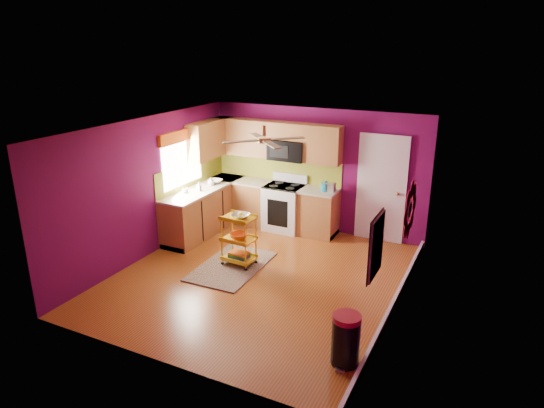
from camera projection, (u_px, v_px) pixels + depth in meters
The scene contains 18 objects.
ground at pixel (259, 277), 8.06m from camera, with size 5.00×5.00×0.00m, color brown.
room_envelope at pixel (260, 184), 7.52m from camera, with size 4.54×5.04×2.52m.
lower_cabinets at pixel (242, 209), 10.02m from camera, with size 2.81×2.31×0.94m.
electric_range at pixel (284, 207), 9.98m from camera, with size 0.76×0.66×1.13m.
upper_cabinetry at pixel (254, 141), 9.84m from camera, with size 2.80×2.30×1.26m.
left_window at pixel (182, 150), 9.32m from camera, with size 0.08×1.35×1.08m.
panel_door at pixel (381, 190), 9.26m from camera, with size 0.95×0.11×2.15m.
right_wall_art at pixel (396, 225), 6.38m from camera, with size 0.04×2.74×1.04m.
ceiling_fan at pixel (264, 139), 7.49m from camera, with size 1.01×1.01×0.26m.
shag_rug at pixel (232, 266), 8.43m from camera, with size 1.01×1.65×0.02m, color black.
rolling_cart at pixel (239, 238), 8.36m from camera, with size 0.57×0.43×0.99m.
trash_can at pixel (346, 339), 5.83m from camera, with size 0.45×0.45×0.67m.
teal_kettle at pixel (326, 187), 9.46m from camera, with size 0.18×0.18×0.21m.
toaster at pixel (330, 187), 9.43m from camera, with size 0.22×0.15×0.18m, color beige.
soap_bottle_a at pixel (199, 187), 9.47m from camera, with size 0.08×0.08×0.18m, color #EA3F72.
soap_bottle_b at pixel (211, 182), 9.82m from camera, with size 0.13×0.13×0.16m, color white.
counter_dish at pixel (215, 181), 10.00m from camera, with size 0.29×0.29×0.07m, color white.
counter_cup at pixel (185, 191), 9.35m from camera, with size 0.12×0.12×0.10m, color white.
Camera 1 is at (3.38, -6.40, 3.75)m, focal length 32.00 mm.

